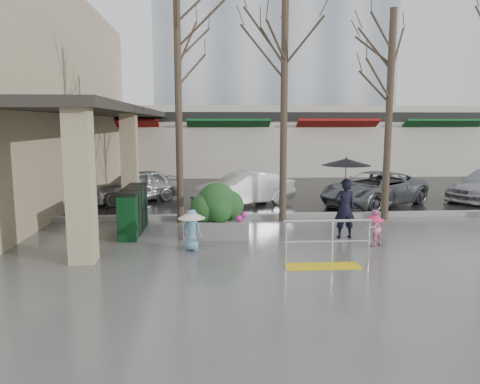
{
  "coord_description": "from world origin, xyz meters",
  "views": [
    {
      "loc": [
        -1.13,
        -10.76,
        3.06
      ],
      "look_at": [
        -0.32,
        1.09,
        1.3
      ],
      "focal_mm": 35.0,
      "sensor_mm": 36.0,
      "label": 1
    }
  ],
  "objects": [
    {
      "name": "ground",
      "position": [
        0.0,
        0.0,
        0.0
      ],
      "size": [
        120.0,
        120.0,
        0.0
      ],
      "primitive_type": "plane",
      "color": "#51514F",
      "rests_on": "ground"
    },
    {
      "name": "storefront_row",
      "position": [
        2.0,
        17.97,
        2.01
      ],
      "size": [
        34.0,
        6.74,
        4.0
      ],
      "color": "beige",
      "rests_on": "ground"
    },
    {
      "name": "curb",
      "position": [
        0.0,
        4.0,
        0.07
      ],
      "size": [
        120.0,
        0.3,
        0.15
      ],
      "primitive_type": "cube",
      "color": "gray",
      "rests_on": "ground"
    },
    {
      "name": "tree_mideast",
      "position": [
        4.5,
        3.6,
        4.86
      ],
      "size": [
        3.2,
        3.2,
        6.5
      ],
      "color": "#382B21",
      "rests_on": "ground"
    },
    {
      "name": "car_b",
      "position": [
        0.21,
        6.46,
        0.63
      ],
      "size": [
        4.0,
        2.97,
        1.26
      ],
      "primitive_type": "imported",
      "rotation": [
        0.0,
        0.0,
        -1.08
      ],
      "color": "silver",
      "rests_on": "ground"
    },
    {
      "name": "tree_west",
      "position": [
        -2.0,
        3.6,
        5.08
      ],
      "size": [
        3.2,
        3.2,
        6.8
      ],
      "color": "#382B21",
      "rests_on": "ground"
    },
    {
      "name": "planter",
      "position": [
        -0.89,
        1.59,
        0.71
      ],
      "size": [
        1.8,
        1.07,
        1.49
      ],
      "rotation": [
        0.0,
        0.0,
        -0.13
      ],
      "color": "gray",
      "rests_on": "ground"
    },
    {
      "name": "canopy_slab",
      "position": [
        -4.8,
        8.0,
        3.62
      ],
      "size": [
        2.8,
        18.0,
        0.25
      ],
      "primitive_type": "cube",
      "color": "#2D2823",
      "rests_on": "pillar_front"
    },
    {
      "name": "handrail",
      "position": [
        1.36,
        -1.2,
        0.38
      ],
      "size": [
        1.9,
        0.5,
        1.03
      ],
      "color": "yellow",
      "rests_on": "ground"
    },
    {
      "name": "street_asphalt",
      "position": [
        0.0,
        22.0,
        0.01
      ],
      "size": [
        120.0,
        36.0,
        0.01
      ],
      "primitive_type": "cube",
      "color": "black",
      "rests_on": "ground"
    },
    {
      "name": "near_building",
      "position": [
        -9.0,
        8.0,
        4.0
      ],
      "size": [
        6.0,
        18.0,
        8.0
      ],
      "primitive_type": "cube",
      "color": "tan",
      "rests_on": "ground"
    },
    {
      "name": "pillar_front",
      "position": [
        -3.9,
        -0.5,
        1.75
      ],
      "size": [
        0.55,
        0.55,
        3.5
      ],
      "primitive_type": "cube",
      "color": "tan",
      "rests_on": "ground"
    },
    {
      "name": "news_boxes",
      "position": [
        -3.23,
        2.29,
        0.64
      ],
      "size": [
        0.54,
        2.29,
        1.28
      ],
      "rotation": [
        0.0,
        0.0,
        -0.01
      ],
      "color": "#0D3A19",
      "rests_on": "ground"
    },
    {
      "name": "child_pink",
      "position": [
        3.0,
        0.42,
        0.53
      ],
      "size": [
        0.56,
        0.52,
        0.92
      ],
      "rotation": [
        0.0,
        0.0,
        3.65
      ],
      "color": "pink",
      "rests_on": "ground"
    },
    {
      "name": "office_tower",
      "position": [
        4.0,
        30.0,
        12.5
      ],
      "size": [
        18.0,
        12.0,
        25.0
      ],
      "primitive_type": "cube",
      "color": "#8C99A8",
      "rests_on": "ground"
    },
    {
      "name": "woman",
      "position": [
        2.49,
        1.26,
        1.38
      ],
      "size": [
        1.31,
        1.31,
        2.18
      ],
      "rotation": [
        0.0,
        0.0,
        3.24
      ],
      "color": "black",
      "rests_on": "ground"
    },
    {
      "name": "car_a",
      "position": [
        -4.0,
        7.57,
        0.63
      ],
      "size": [
        3.9,
        3.29,
        1.26
      ],
      "primitive_type": "imported",
      "rotation": [
        0.0,
        0.0,
        -0.98
      ],
      "color": "#AEAEB3",
      "rests_on": "ground"
    },
    {
      "name": "child_blue",
      "position": [
        -1.54,
        0.29,
        0.63
      ],
      "size": [
        0.67,
        0.67,
        1.02
      ],
      "rotation": [
        0.0,
        0.0,
        2.69
      ],
      "color": "#6794B8",
      "rests_on": "ground"
    },
    {
      "name": "tree_midwest",
      "position": [
        1.2,
        3.6,
        5.23
      ],
      "size": [
        3.2,
        3.2,
        7.0
      ],
      "color": "#382B21",
      "rests_on": "ground"
    },
    {
      "name": "pillar_back",
      "position": [
        -3.9,
        6.0,
        1.75
      ],
      "size": [
        0.55,
        0.55,
        3.5
      ],
      "primitive_type": "cube",
      "color": "tan",
      "rests_on": "ground"
    },
    {
      "name": "car_c",
      "position": [
        5.01,
        6.01,
        0.63
      ],
      "size": [
        4.91,
        4.31,
        1.26
      ],
      "primitive_type": "imported",
      "rotation": [
        0.0,
        0.0,
        -0.96
      ],
      "color": "slate",
      "rests_on": "ground"
    }
  ]
}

